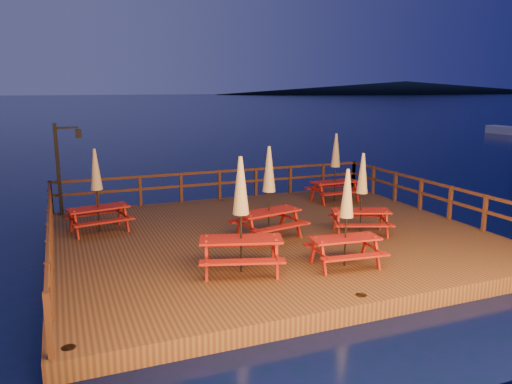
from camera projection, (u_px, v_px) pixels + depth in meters
ground at (271, 247)px, 14.41m from camera, size 500.00×500.00×0.00m
deck at (271, 241)px, 14.37m from camera, size 12.00×10.00×0.40m
deck_piles at (271, 257)px, 14.47m from camera, size 11.44×9.44×1.40m
railing at (249, 196)px, 15.78m from camera, size 11.80×9.75×1.10m
lamp_post at (63, 161)px, 16.13m from camera, size 0.85×0.18×3.00m
headland_right at (405, 87)px, 289.64m from camera, size 230.40×86.40×7.00m
picnic_table_0 at (97, 189)px, 14.30m from camera, size 1.93×1.69×2.43m
picnic_table_1 at (269, 191)px, 13.70m from camera, size 2.07×1.83×2.58m
picnic_table_2 at (335, 166)px, 18.13m from camera, size 1.80×1.50×2.49m
picnic_table_3 at (346, 216)px, 11.55m from camera, size 1.75×1.49×2.32m
picnic_table_4 at (241, 213)px, 11.12m from camera, size 2.23×2.02×2.67m
picnic_table_5 at (362, 193)px, 14.08m from camera, size 2.01×1.85×2.34m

